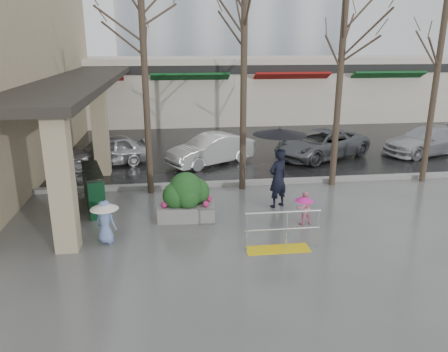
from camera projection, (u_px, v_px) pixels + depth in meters
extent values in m
plane|color=#51514F|center=(221.00, 232.00, 11.91)|extent=(120.00, 120.00, 0.00)
cube|color=black|center=(186.00, 110.00, 32.76)|extent=(120.00, 36.00, 0.01)
cube|color=gray|center=(208.00, 184.00, 15.68)|extent=(120.00, 0.30, 0.15)
cube|color=#2D2823|center=(81.00, 76.00, 17.84)|extent=(2.80, 18.00, 0.25)
cube|color=tan|center=(62.00, 183.00, 10.45)|extent=(0.55, 0.55, 3.50)
cube|color=tan|center=(100.00, 130.00, 16.61)|extent=(0.55, 0.55, 3.50)
cube|color=beige|center=(218.00, 89.00, 28.62)|extent=(34.00, 6.00, 4.00)
cube|color=maroon|center=(84.00, 81.00, 24.66)|extent=(4.50, 1.68, 0.87)
cube|color=#0F4C1E|center=(190.00, 80.00, 25.38)|extent=(4.50, 1.68, 0.87)
cube|color=maroon|center=(290.00, 79.00, 26.10)|extent=(4.50, 1.68, 0.87)
cube|color=#0F4C1E|center=(385.00, 77.00, 26.82)|extent=(4.50, 1.68, 0.87)
cube|color=black|center=(224.00, 70.00, 25.46)|extent=(34.00, 0.35, 0.50)
cube|color=yellow|center=(278.00, 249.00, 10.93)|extent=(1.60, 0.50, 0.02)
cylinder|color=silver|center=(247.00, 233.00, 10.69)|extent=(0.05, 0.05, 1.00)
cylinder|color=silver|center=(286.00, 231.00, 10.81)|extent=(0.05, 0.05, 1.00)
cylinder|color=silver|center=(318.00, 229.00, 10.91)|extent=(0.05, 0.05, 1.00)
cylinder|color=silver|center=(283.00, 212.00, 10.65)|extent=(1.90, 0.06, 0.06)
cylinder|color=silver|center=(283.00, 229.00, 10.78)|extent=(1.90, 0.04, 0.04)
cylinder|color=#382B21|center=(146.00, 93.00, 14.08)|extent=(0.22, 0.22, 6.80)
cylinder|color=#382B21|center=(244.00, 88.00, 14.43)|extent=(0.22, 0.22, 7.00)
cylinder|color=#382B21|center=(339.00, 94.00, 14.90)|extent=(0.22, 0.22, 6.50)
cylinder|color=#382B21|center=(436.00, 83.00, 15.22)|extent=(0.22, 0.22, 7.20)
imported|color=black|center=(278.00, 178.00, 13.51)|extent=(0.81, 0.72, 1.87)
cylinder|color=black|center=(279.00, 148.00, 13.22)|extent=(0.02, 0.02, 1.18)
cone|color=black|center=(280.00, 132.00, 13.07)|extent=(1.64, 1.64, 0.18)
sphere|color=black|center=(280.00, 128.00, 13.04)|extent=(0.05, 0.05, 0.05)
imported|color=pink|center=(304.00, 208.00, 12.34)|extent=(0.53, 0.45, 0.97)
cylinder|color=black|center=(304.00, 202.00, 12.29)|extent=(0.02, 0.02, 0.42)
cone|color=#E32398|center=(305.00, 198.00, 12.25)|extent=(0.55, 0.55, 0.18)
sphere|color=black|center=(305.00, 194.00, 12.22)|extent=(0.05, 0.05, 0.05)
imported|color=#6E88C4|center=(105.00, 222.00, 11.15)|extent=(0.67, 0.58, 1.15)
cylinder|color=black|center=(105.00, 212.00, 11.07)|extent=(0.02, 0.02, 0.54)
cone|color=white|center=(104.00, 206.00, 11.02)|extent=(0.73, 0.73, 0.18)
sphere|color=black|center=(104.00, 201.00, 10.99)|extent=(0.05, 0.05, 0.05)
cube|color=gray|center=(186.00, 212.00, 12.75)|extent=(1.68, 0.92, 0.45)
ellipsoid|color=#15431A|center=(186.00, 190.00, 12.55)|extent=(1.00, 0.90, 1.05)
sphere|color=#15431A|center=(175.00, 196.00, 12.46)|extent=(0.72, 0.72, 0.72)
sphere|color=#15431A|center=(197.00, 192.00, 12.75)|extent=(0.76, 0.76, 0.76)
cube|color=#0B3219|center=(97.00, 199.00, 12.77)|extent=(0.57, 0.57, 1.15)
cube|color=black|center=(95.00, 179.00, 12.58)|extent=(0.61, 0.61, 0.08)
cube|color=black|center=(95.00, 193.00, 13.28)|extent=(0.57, 0.57, 1.15)
cube|color=black|center=(93.00, 173.00, 13.09)|extent=(0.61, 0.61, 0.08)
cube|color=#0C3616|center=(93.00, 187.00, 13.79)|extent=(0.57, 0.57, 1.15)
cube|color=black|center=(91.00, 168.00, 13.60)|extent=(0.61, 0.61, 0.08)
cube|color=black|center=(91.00, 182.00, 14.30)|extent=(0.57, 0.57, 1.15)
cube|color=black|center=(89.00, 164.00, 14.11)|extent=(0.61, 0.61, 0.08)
imported|color=#A8A8AC|center=(105.00, 151.00, 18.16)|extent=(3.97, 2.49, 1.26)
imported|color=white|center=(211.00, 149.00, 18.36)|extent=(3.97, 3.08, 1.26)
imported|color=#595C60|center=(321.00, 144.00, 19.35)|extent=(4.99, 3.91, 1.26)
imported|color=#B5B5BA|center=(427.00, 140.00, 20.03)|extent=(4.66, 2.86, 1.26)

